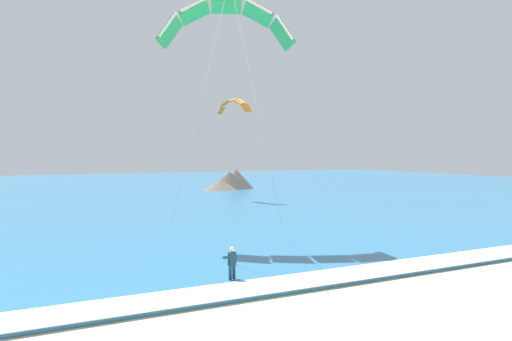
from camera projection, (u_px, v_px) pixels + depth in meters
sea at (73, 191)px, 72.06m from camera, size 200.00×120.00×0.20m
surf_foam at (215, 293)px, 19.29m from camera, size 200.00×2.21×0.04m
surfboard at (232, 283)px, 21.40m from camera, size 0.71×1.46×0.09m
kitesurfer at (232, 263)px, 21.38m from camera, size 0.59×0.59×1.69m
kite_primary at (226, 19)px, 30.85m from camera, size 8.67×11.14×14.78m
kite_distant at (233, 105)px, 57.47m from camera, size 2.74×4.83×1.82m
headland_right at (230, 181)px, 76.14m from camera, size 9.68×8.16×3.33m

